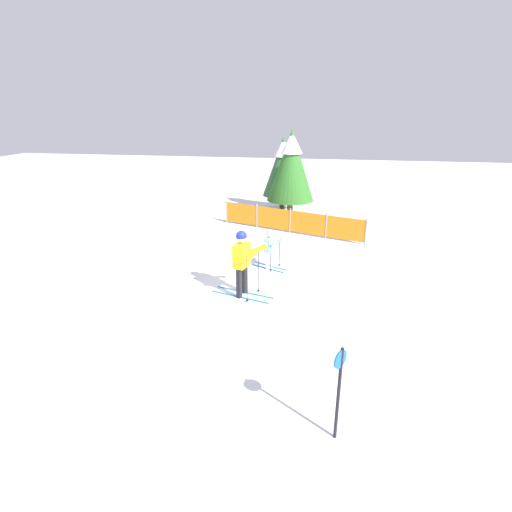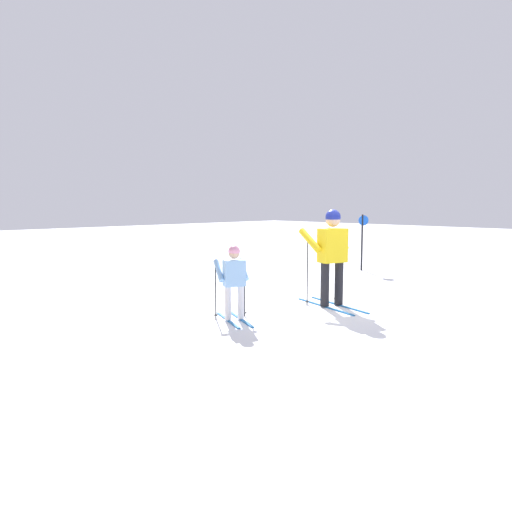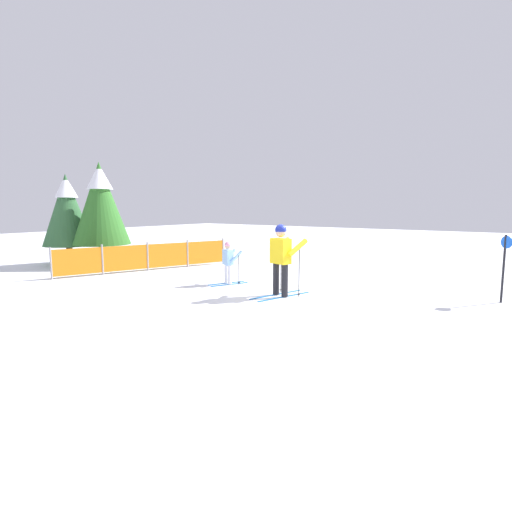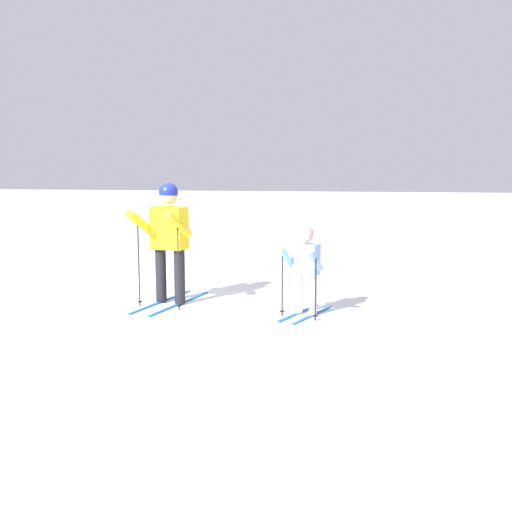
# 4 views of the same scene
# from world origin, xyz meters

# --- Properties ---
(ground_plane) EXTENTS (60.00, 60.00, 0.00)m
(ground_plane) POSITION_xyz_m (0.00, 0.00, 0.00)
(ground_plane) COLOR white
(skier_adult) EXTENTS (1.68, 0.91, 1.75)m
(skier_adult) POSITION_xyz_m (-0.06, 0.26, 1.05)
(skier_adult) COLOR #1966B2
(skier_adult) RESTS_ON ground_plane
(skier_child) EXTENTS (1.14, 0.72, 1.20)m
(skier_child) POSITION_xyz_m (0.35, 2.25, 0.70)
(skier_child) COLOR #1966B2
(skier_child) RESTS_ON ground_plane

